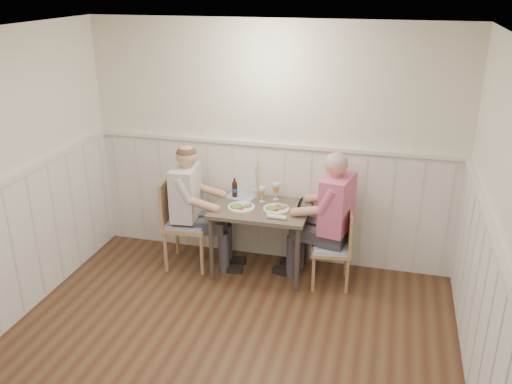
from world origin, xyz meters
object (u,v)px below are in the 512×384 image
chair_left (182,219)px  chair_right (336,245)px  beer_bottle (235,189)px  grass_vase (255,180)px  man_in_pink (331,228)px  diner_cream (191,216)px  dining_table (261,216)px

chair_left → chair_right: bearing=-0.5°
chair_right → beer_bottle: 1.24m
chair_right → grass_vase: size_ratio=1.90×
man_in_pink → diner_cream: (-1.50, -0.05, -0.01)m
chair_right → man_in_pink: man_in_pink is taller
beer_bottle → grass_vase: grass_vase is taller
chair_right → beer_bottle: beer_bottle is taller
grass_vase → man_in_pink: bearing=-17.1°
chair_left → diner_cream: bearing=-0.6°
grass_vase → dining_table: bearing=-64.2°
beer_bottle → grass_vase: (0.21, 0.07, 0.10)m
chair_left → grass_vase: size_ratio=2.27×
chair_left → man_in_pink: bearing=1.7°
man_in_pink → grass_vase: 0.97m
chair_right → grass_vase: 1.11m
dining_table → man_in_pink: bearing=0.4°
diner_cream → grass_vase: bearing=26.6°
man_in_pink → diner_cream: man_in_pink is taller
chair_right → diner_cream: bearing=179.5°
man_in_pink → chair_left: bearing=-178.3°
man_in_pink → diner_cream: size_ratio=1.02×
dining_table → chair_left: bearing=-177.1°
dining_table → chair_right: bearing=-4.1°
diner_cream → grass_vase: (0.63, 0.32, 0.36)m
chair_left → beer_bottle: bearing=25.5°
dining_table → diner_cream: bearing=-176.7°
man_in_pink → grass_vase: bearing=162.9°
chair_right → grass_vase: grass_vase is taller
man_in_pink → beer_bottle: (-1.08, 0.20, 0.25)m
diner_cream → chair_left: bearing=179.4°
grass_vase → beer_bottle: bearing=-162.4°
chair_left → man_in_pink: size_ratio=0.70×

